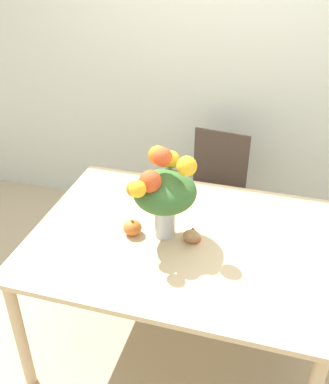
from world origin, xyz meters
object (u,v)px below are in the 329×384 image
(flower_vase, at_px, (164,191))
(pumpkin, at_px, (132,228))
(turkey_figurine, at_px, (192,234))
(dining_chair_near_window, at_px, (214,194))

(flower_vase, xyz_separation_m, pumpkin, (-0.16, -0.04, -0.23))
(turkey_figurine, bearing_deg, flower_vase, 178.44)
(flower_vase, height_order, pumpkin, flower_vase)
(flower_vase, bearing_deg, dining_chair_near_window, 83.80)
(flower_vase, relative_size, dining_chair_near_window, 0.55)
(dining_chair_near_window, bearing_deg, flower_vase, -90.04)
(flower_vase, height_order, dining_chair_near_window, flower_vase)
(flower_vase, xyz_separation_m, dining_chair_near_window, (0.10, 0.94, -0.57))
(turkey_figurine, bearing_deg, dining_chair_near_window, 93.03)
(dining_chair_near_window, bearing_deg, turkey_figurine, -80.81)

